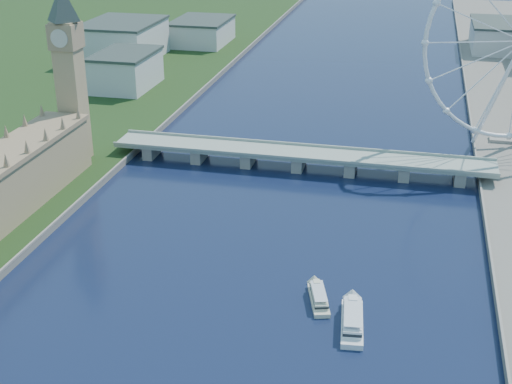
% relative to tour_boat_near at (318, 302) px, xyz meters
% --- Properties ---
extents(big_ben, '(20.02, 20.02, 110.00)m').
position_rel_tour_boat_near_xyz_m(big_ben, '(-160.02, 118.20, 66.57)').
color(big_ben, tan).
rests_on(big_ben, ground).
extents(westminster_bridge, '(220.00, 22.00, 9.50)m').
position_rel_tour_boat_near_xyz_m(westminster_bridge, '(-32.02, 140.20, 6.63)').
color(westminster_bridge, gray).
rests_on(westminster_bridge, ground).
extents(city_skyline, '(505.00, 280.00, 32.00)m').
position_rel_tour_boat_near_xyz_m(city_skyline, '(7.21, 400.29, 16.96)').
color(city_skyline, beige).
rests_on(city_skyline, ground).
extents(tour_boat_near, '(13.52, 26.97, 5.74)m').
position_rel_tour_boat_near_xyz_m(tour_boat_near, '(0.00, 0.00, 0.00)').
color(tour_boat_near, beige).
rests_on(tour_boat_near, ground).
extents(tour_boat_far, '(11.70, 33.54, 7.29)m').
position_rel_tour_boat_near_xyz_m(tour_boat_far, '(14.66, -13.76, 0.00)').
color(tour_boat_far, white).
rests_on(tour_boat_far, ground).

